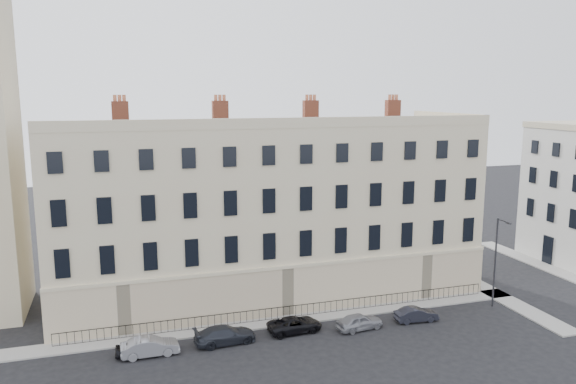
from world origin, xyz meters
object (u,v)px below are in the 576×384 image
car_b (150,347)px  car_f (416,314)px  car_c (225,335)px  car_a (140,348)px  streetlamp (496,258)px  car_e (359,321)px  car_d (295,324)px

car_b → car_f: size_ratio=1.14×
car_c → car_f: 15.05m
car_a → car_b: 0.66m
car_f → car_a: bearing=92.5°
streetlamp → car_a: bearing=179.8°
car_b → car_e: size_ratio=1.08×
car_a → car_e: size_ratio=0.91×
car_c → car_f: (15.03, -0.62, -0.08)m
car_c → car_e: bearing=-98.3°
car_e → car_f: bearing=-96.6°
car_f → car_e: bearing=94.2°
car_e → car_b: bearing=81.7°
car_a → car_f: car_f is taller
car_b → car_d: bearing=-87.3°
car_a → car_d: size_ratio=0.80×
car_a → car_b: (0.63, -0.16, 0.08)m
car_d → car_c: bearing=90.2°
car_c → car_f: bearing=-96.9°
car_b → car_d: (10.60, 0.70, -0.07)m
car_f → car_b: bearing=92.9°
car_c → streetlamp: size_ratio=0.58×
car_e → car_f: size_ratio=1.06×
car_c → car_e: (10.17, -0.66, -0.03)m
car_c → car_d: 5.38m
car_e → streetlamp: streetlamp is taller
car_f → streetlamp: 8.57m
car_d → streetlamp: 17.77m
car_e → streetlamp: (12.59, 0.81, 3.59)m
car_e → car_f: car_e is taller
car_e → streetlamp: bearing=-93.4°
car_a → car_c: size_ratio=0.74×
car_a → streetlamp: 28.87m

